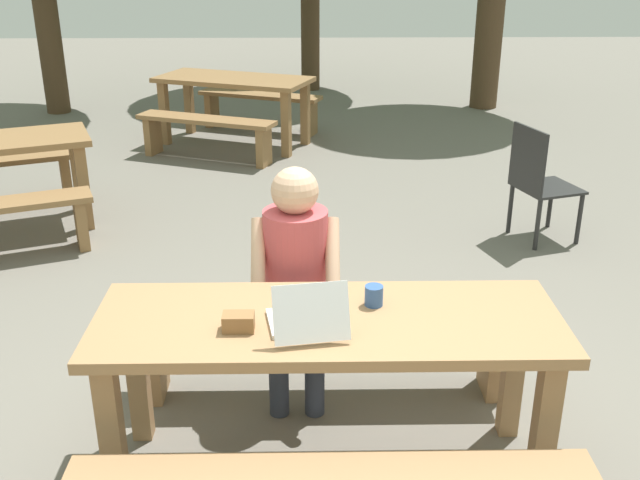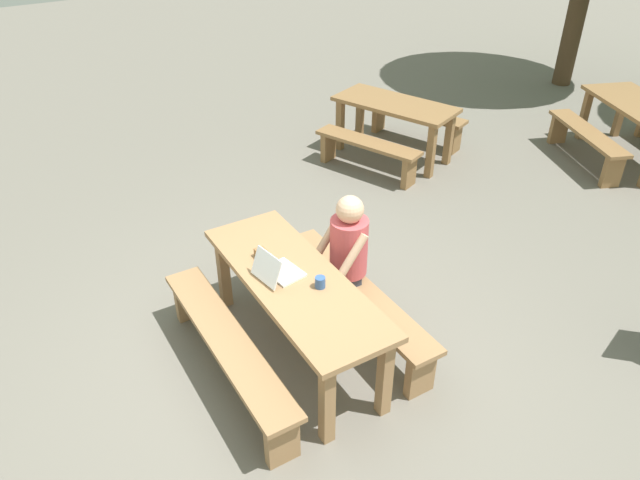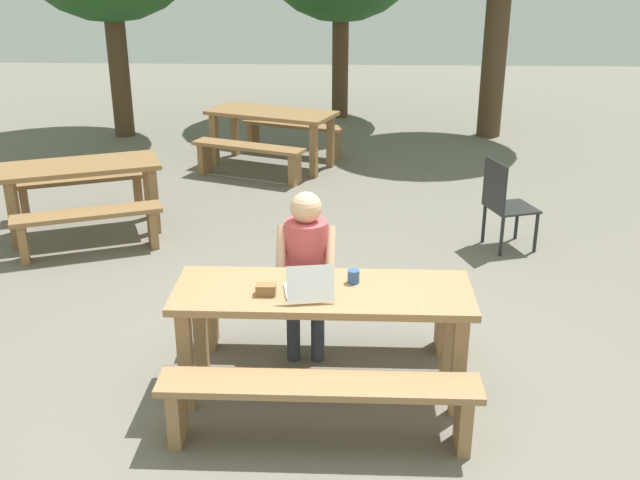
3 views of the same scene
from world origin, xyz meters
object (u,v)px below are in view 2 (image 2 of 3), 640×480
coffee_mug (320,282)px  laptop (277,270)px  small_pouch (262,254)px  person_seated (345,251)px  picnic_table_front (295,290)px  picnic_table_rear (395,112)px

coffee_mug → laptop: bearing=-142.8°
small_pouch → person_seated: person_seated is taller
picnic_table_front → coffee_mug: coffee_mug is taller
coffee_mug → picnic_table_rear: size_ratio=0.05×
person_seated → picnic_table_rear: person_seated is taller
small_pouch → picnic_table_front: bearing=14.7°
laptop → coffee_mug: laptop is taller
picnic_table_rear → small_pouch: bearing=-75.2°
small_pouch → coffee_mug: coffee_mug is taller
picnic_table_front → picnic_table_rear: bearing=131.7°
laptop → small_pouch: size_ratio=2.86×
small_pouch → laptop: bearing=-2.0°
small_pouch → person_seated: (0.22, 0.66, -0.07)m
coffee_mug → person_seated: person_seated is taller
laptop → picnic_table_rear: laptop is taller
laptop → small_pouch: laptop is taller
picnic_table_front → picnic_table_rear: (-2.64, 2.97, -0.03)m
picnic_table_front → person_seated: 0.59m
picnic_table_front → small_pouch: small_pouch is taller
picnic_table_front → picnic_table_rear: size_ratio=1.13×
picnic_table_front → small_pouch: (-0.37, -0.10, 0.16)m
picnic_table_front → coffee_mug: size_ratio=21.97×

